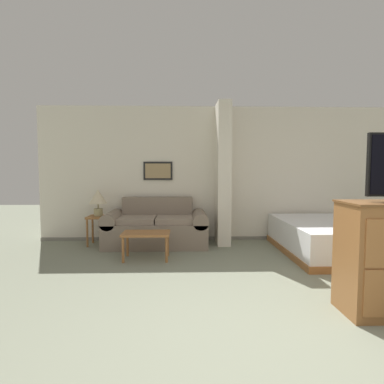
# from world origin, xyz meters

# --- Properties ---
(ground_plane) EXTENTS (20.00, 20.00, 0.00)m
(ground_plane) POSITION_xyz_m (0.00, 0.00, 0.00)
(ground_plane) COLOR gray
(wall_back) EXTENTS (7.07, 0.16, 2.60)m
(wall_back) POSITION_xyz_m (-0.00, 3.79, 1.29)
(wall_back) COLOR silver
(wall_back) RESTS_ON ground_plane
(wall_partition_pillar) EXTENTS (0.24, 0.59, 2.60)m
(wall_partition_pillar) POSITION_xyz_m (-0.02, 3.44, 1.30)
(wall_partition_pillar) COLOR silver
(wall_partition_pillar) RESTS_ON ground_plane
(couch) EXTENTS (1.86, 0.84, 0.86)m
(couch) POSITION_xyz_m (-1.25, 3.30, 0.32)
(couch) COLOR gray
(couch) RESTS_ON ground_plane
(coffee_table) EXTENTS (0.72, 0.43, 0.42)m
(coffee_table) POSITION_xyz_m (-1.33, 2.43, 0.36)
(coffee_table) COLOR #996033
(coffee_table) RESTS_ON ground_plane
(side_table) EXTENTS (0.38, 0.38, 0.54)m
(side_table) POSITION_xyz_m (-2.31, 3.36, 0.43)
(side_table) COLOR #996033
(side_table) RESTS_ON ground_plane
(table_lamp) EXTENTS (0.31, 0.31, 0.49)m
(table_lamp) POSITION_xyz_m (-2.31, 3.36, 0.86)
(table_lamp) COLOR tan
(table_lamp) RESTS_ON side_table
(bed) EXTENTS (1.44, 1.99, 0.52)m
(bed) POSITION_xyz_m (1.61, 2.70, 0.27)
(bed) COLOR #996033
(bed) RESTS_ON ground_plane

